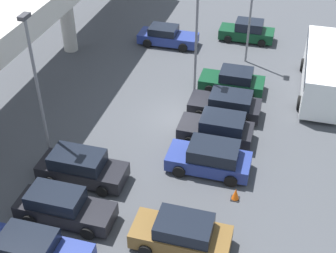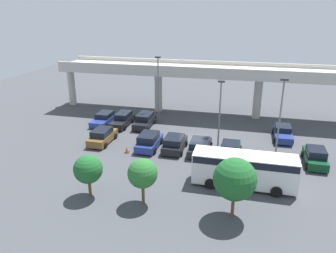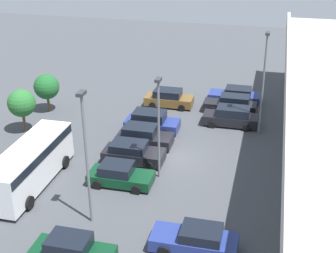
{
  "view_description": "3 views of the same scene",
  "coord_description": "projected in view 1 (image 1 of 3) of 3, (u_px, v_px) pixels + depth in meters",
  "views": [
    {
      "loc": [
        -23.73,
        -5.49,
        17.18
      ],
      "look_at": [
        -3.22,
        0.13,
        1.64
      ],
      "focal_mm": 50.0,
      "sensor_mm": 36.0,
      "label": 1
    },
    {
      "loc": [
        5.56,
        -33.81,
        14.41
      ],
      "look_at": [
        -3.15,
        1.3,
        1.24
      ],
      "focal_mm": 35.0,
      "sensor_mm": 36.0,
      "label": 2
    },
    {
      "loc": [
        30.29,
        7.04,
        17.27
      ],
      "look_at": [
        -2.59,
        -0.7,
        1.34
      ],
      "focal_mm": 50.0,
      "sensor_mm": 36.0,
      "label": 3
    }
  ],
  "objects": [
    {
      "name": "parked_car_9",
      "position": [
        182.0,
        234.0,
        21.14
      ],
      "size": [
        2.15,
        4.52,
        1.65
      ],
      "rotation": [
        0.0,
        0.0,
        1.57
      ],
      "color": "brown",
      "rests_on": "ground_plane"
    },
    {
      "name": "parked_car_4",
      "position": [
        218.0,
        129.0,
        27.63
      ],
      "size": [
        2.25,
        4.37,
        1.66
      ],
      "rotation": [
        0.0,
        0.0,
        1.57
      ],
      "color": "black",
      "rests_on": "ground_plane"
    },
    {
      "name": "parked_car_1",
      "position": [
        63.0,
        207.0,
        22.51
      ],
      "size": [
        1.97,
        4.81,
        1.66
      ],
      "rotation": [
        0.0,
        0.0,
        -1.57
      ],
      "color": "black",
      "rests_on": "ground_plane"
    },
    {
      "name": "lamp_post_by_overpass",
      "position": [
        196.0,
        37.0,
        29.47
      ],
      "size": [
        0.7,
        0.35,
        7.33
      ],
      "color": "slate",
      "rests_on": "ground_plane"
    },
    {
      "name": "ground_plane",
      "position": [
        183.0,
        119.0,
        29.79
      ],
      "size": [
        90.07,
        90.07,
        0.0
      ],
      "primitive_type": "plane",
      "color": "#424449"
    },
    {
      "name": "parked_car_3",
      "position": [
        210.0,
        158.0,
        25.4
      ],
      "size": [
        2.25,
        4.53,
        1.7
      ],
      "rotation": [
        0.0,
        0.0,
        1.57
      ],
      "color": "navy",
      "rests_on": "ground_plane"
    },
    {
      "name": "parked_car_6",
      "position": [
        233.0,
        81.0,
        32.27
      ],
      "size": [
        2.17,
        4.41,
        1.52
      ],
      "rotation": [
        0.0,
        0.0,
        1.57
      ],
      "color": "#0C381E",
      "rests_on": "ground_plane"
    },
    {
      "name": "parked_car_2",
      "position": [
        81.0,
        167.0,
        24.79
      ],
      "size": [
        2.09,
        4.72,
        1.69
      ],
      "rotation": [
        0.0,
        0.0,
        -1.57
      ],
      "color": "black",
      "rests_on": "ground_plane"
    },
    {
      "name": "parked_car_5",
      "position": [
        226.0,
        105.0,
        29.77
      ],
      "size": [
        2.24,
        4.52,
        1.55
      ],
      "rotation": [
        0.0,
        0.0,
        1.57
      ],
      "color": "black",
      "rests_on": "ground_plane"
    },
    {
      "name": "highway_overpass",
      "position": [
        11.0,
        13.0,
        28.67
      ],
      "size": [
        43.13,
        6.13,
        7.18
      ],
      "color": "#BCB7AD",
      "rests_on": "ground_plane"
    },
    {
      "name": "shuttle_bus",
      "position": [
        323.0,
        69.0,
        31.57
      ],
      "size": [
        8.61,
        2.69,
        2.89
      ],
      "color": "white",
      "rests_on": "ground_plane"
    },
    {
      "name": "lamp_post_near_aisle",
      "position": [
        252.0,
        0.0,
        33.15
      ],
      "size": [
        0.7,
        0.35,
        8.37
      ],
      "color": "slate",
      "rests_on": "ground_plane"
    },
    {
      "name": "parked_car_8",
      "position": [
        247.0,
        31.0,
        38.58
      ],
      "size": [
        2.06,
        4.44,
        1.69
      ],
      "rotation": [
        0.0,
        0.0,
        1.57
      ],
      "color": "#0C381E",
      "rests_on": "ground_plane"
    },
    {
      "name": "parked_car_0",
      "position": [
        34.0,
        250.0,
        20.51
      ],
      "size": [
        2.18,
        4.85,
        1.45
      ],
      "rotation": [
        0.0,
        0.0,
        -1.57
      ],
      "color": "navy",
      "rests_on": "ground_plane"
    },
    {
      "name": "lamp_post_mid_lot",
      "position": [
        37.0,
        82.0,
        23.74
      ],
      "size": [
        0.7,
        0.35,
        8.62
      ],
      "color": "slate",
      "rests_on": "ground_plane"
    },
    {
      "name": "traffic_cone",
      "position": [
        235.0,
        194.0,
        23.83
      ],
      "size": [
        0.44,
        0.44,
        0.7
      ],
      "color": "black",
      "rests_on": "ground_plane"
    },
    {
      "name": "parked_car_7",
      "position": [
        167.0,
        36.0,
        37.95
      ],
      "size": [
        2.13,
        4.78,
        1.53
      ],
      "rotation": [
        0.0,
        0.0,
        -1.57
      ],
      "color": "navy",
      "rests_on": "ground_plane"
    }
  ]
}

